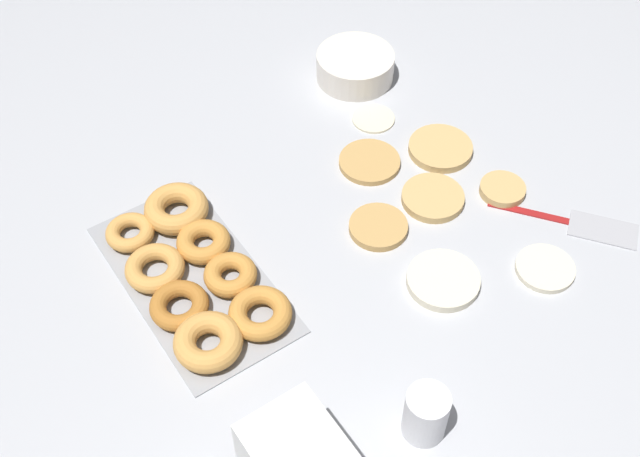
# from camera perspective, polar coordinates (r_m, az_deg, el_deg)

# --- Properties ---
(ground_plane) EXTENTS (3.00, 3.00, 0.00)m
(ground_plane) POSITION_cam_1_polar(r_m,az_deg,el_deg) (1.37, 4.38, -0.96)
(ground_plane) COLOR #B2B5BA
(pancake_0) EXTENTS (0.10, 0.10, 0.01)m
(pancake_0) POSITION_cam_1_polar(r_m,az_deg,el_deg) (1.38, 4.17, 0.11)
(pancake_0) COLOR tan
(pancake_0) RESTS_ON ground_plane
(pancake_1) EXTENTS (0.12, 0.12, 0.02)m
(pancake_1) POSITION_cam_1_polar(r_m,az_deg,el_deg) (1.32, 8.75, -3.66)
(pancake_1) COLOR beige
(pancake_1) RESTS_ON ground_plane
(pancake_2) EXTENTS (0.10, 0.10, 0.01)m
(pancake_2) POSITION_cam_1_polar(r_m,az_deg,el_deg) (1.37, 15.72, -2.75)
(pancake_2) COLOR beige
(pancake_2) RESTS_ON ground_plane
(pancake_3) EXTENTS (0.11, 0.11, 0.01)m
(pancake_3) POSITION_cam_1_polar(r_m,az_deg,el_deg) (1.43, 8.03, 2.17)
(pancake_3) COLOR tan
(pancake_3) RESTS_ON ground_plane
(pancake_4) EXTENTS (0.08, 0.08, 0.02)m
(pancake_4) POSITION_cam_1_polar(r_m,az_deg,el_deg) (1.47, 12.85, 2.72)
(pancake_4) COLOR tan
(pancake_4) RESTS_ON ground_plane
(pancake_5) EXTENTS (0.08, 0.08, 0.01)m
(pancake_5) POSITION_cam_1_polar(r_m,az_deg,el_deg) (1.58, 3.82, 7.87)
(pancake_5) COLOR beige
(pancake_5) RESTS_ON ground_plane
(pancake_6) EXTENTS (0.12, 0.12, 0.02)m
(pancake_6) POSITION_cam_1_polar(r_m,az_deg,el_deg) (1.52, 8.56, 5.66)
(pancake_6) COLOR tan
(pancake_6) RESTS_ON ground_plane
(pancake_7) EXTENTS (0.11, 0.11, 0.01)m
(pancake_7) POSITION_cam_1_polar(r_m,az_deg,el_deg) (1.49, 3.54, 4.75)
(pancake_7) COLOR tan
(pancake_7) RESTS_ON ground_plane
(donut_tray) EXTENTS (0.39, 0.20, 0.04)m
(donut_tray) POSITION_cam_1_polar(r_m,az_deg,el_deg) (1.31, -8.94, -3.15)
(donut_tray) COLOR #93969B
(donut_tray) RESTS_ON ground_plane
(batter_bowl) EXTENTS (0.16, 0.16, 0.06)m
(batter_bowl) POSITION_cam_1_polar(r_m,az_deg,el_deg) (1.66, 2.52, 11.45)
(batter_bowl) COLOR silver
(batter_bowl) RESTS_ON ground_plane
(paper_cup) EXTENTS (0.06, 0.06, 0.09)m
(paper_cup) POSITION_cam_1_polar(r_m,az_deg,el_deg) (1.14, 7.53, -12.95)
(paper_cup) COLOR white
(paper_cup) RESTS_ON ground_plane
(spatula) EXTENTS (0.23, 0.19, 0.01)m
(spatula) POSITION_cam_1_polar(r_m,az_deg,el_deg) (1.46, 18.42, 0.21)
(spatula) COLOR maroon
(spatula) RESTS_ON ground_plane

